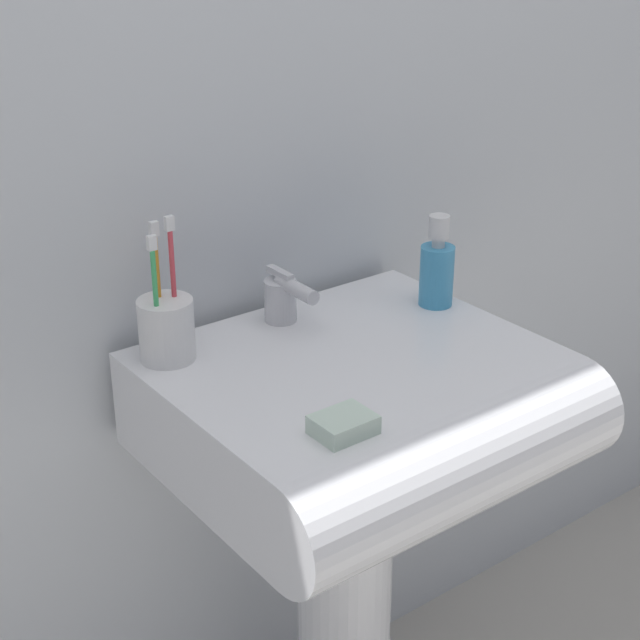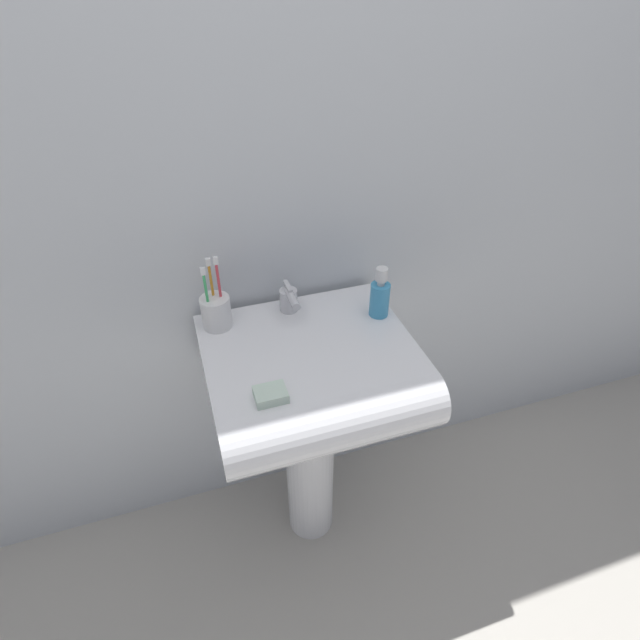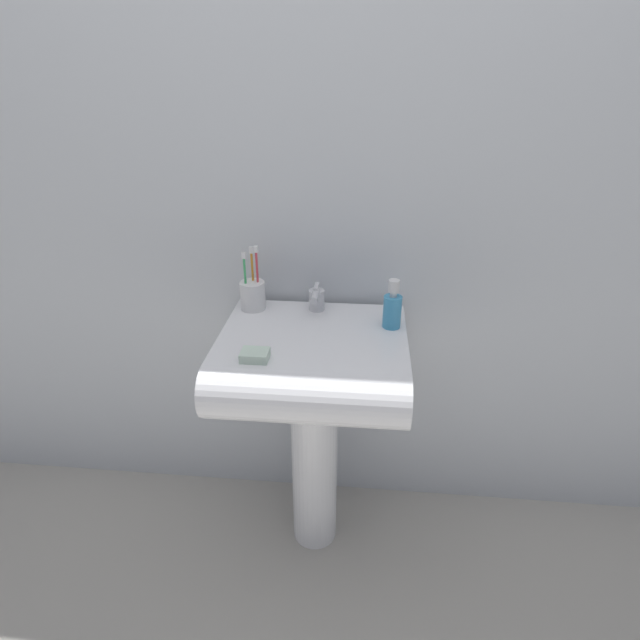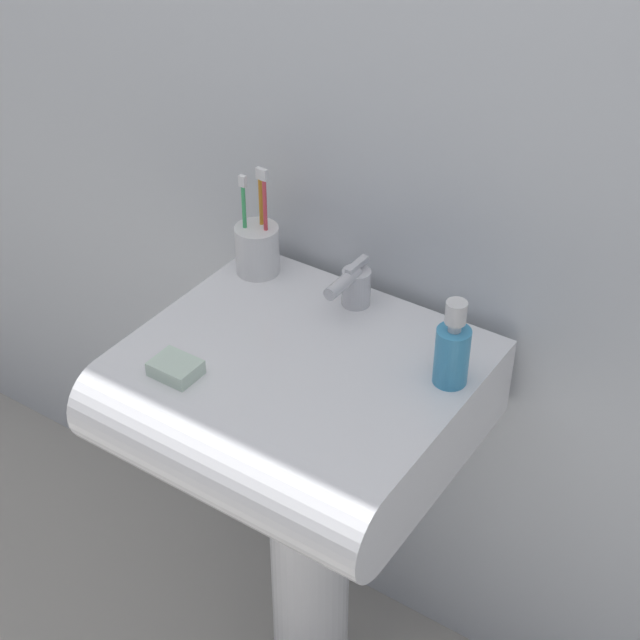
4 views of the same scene
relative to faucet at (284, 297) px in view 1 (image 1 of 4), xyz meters
The scene contains 7 objects.
wall_back 0.37m from the faucet, 86.31° to the left, with size 5.00×0.05×2.40m, color silver.
sink_pedestal 0.54m from the faucet, 87.26° to the right, with size 0.15×0.15×0.66m, color white.
sink_basin 0.23m from the faucet, 88.00° to the right, with size 0.53×0.49×0.15m.
faucet is the anchor object (origin of this frame).
toothbrush_cup 0.20m from the faucet, behind, with size 0.08×0.08×0.20m.
soap_bottle 0.24m from the faucet, 21.01° to the right, with size 0.05×0.05×0.15m.
bar_soap 0.33m from the faucet, 112.67° to the right, with size 0.07×0.06×0.02m, color silver.
Camera 1 is at (-0.77, -0.96, 1.42)m, focal length 55.00 mm.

